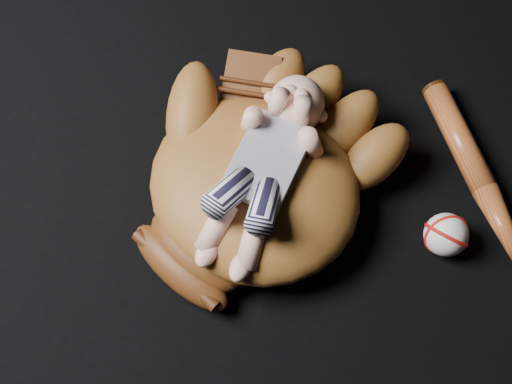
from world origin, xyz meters
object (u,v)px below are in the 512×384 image
(newborn_baby, at_px, (260,174))
(baseball, at_px, (446,235))
(baseball_glove, at_px, (254,182))
(baseball_bat, at_px, (492,204))

(newborn_baby, height_order, baseball, newborn_baby)
(baseball, bearing_deg, baseball_glove, -175.33)
(baseball_bat, bearing_deg, baseball_glove, -163.70)
(baseball_glove, distance_m, baseball_bat, 0.42)
(baseball_glove, distance_m, newborn_baby, 0.05)
(baseball_glove, relative_size, newborn_baby, 1.45)
(baseball, bearing_deg, newborn_baby, -173.56)
(baseball_glove, xyz_separation_m, baseball, (0.33, 0.03, -0.05))
(baseball_glove, distance_m, baseball, 0.34)
(baseball_bat, height_order, baseball, baseball)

